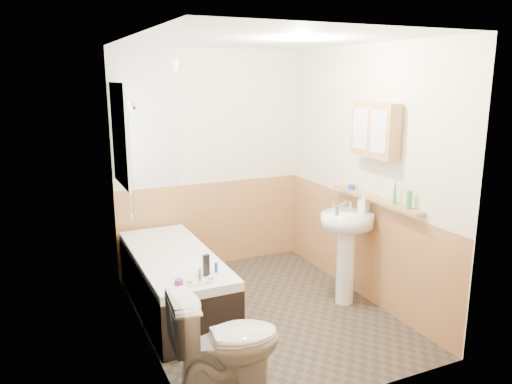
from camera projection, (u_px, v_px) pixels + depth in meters
floor at (263, 312)px, 4.76m from camera, size 2.80×2.80×0.00m
ceiling at (263, 39)px, 4.19m from camera, size 2.80×2.80×0.00m
wall_back at (210, 161)px, 5.72m from camera, size 2.20×0.02×2.50m
wall_front at (357, 227)px, 3.23m from camera, size 2.20×0.02×2.50m
wall_left at (139, 197)px, 4.02m from camera, size 0.02×2.80×2.50m
wall_right at (364, 175)px, 4.93m from camera, size 0.02×2.80×2.50m
wainscot_right at (359, 247)px, 5.09m from camera, size 0.01×2.80×1.00m
wainscot_front at (350, 331)px, 3.42m from camera, size 2.20×0.01×1.00m
wainscot_back at (212, 224)px, 5.87m from camera, size 2.20×0.01×1.00m
tile_cladding_left at (142, 197)px, 4.03m from camera, size 0.01×2.80×2.50m
tile_return_back at (145, 119)px, 5.29m from camera, size 0.75×0.01×1.50m
window at (121, 135)px, 4.79m from camera, size 0.03×0.79×0.99m
bathtub at (174, 280)px, 4.78m from camera, size 0.70×1.79×0.70m
shower_riser at (130, 142)px, 4.53m from camera, size 0.11×0.09×1.29m
toilet at (226, 343)px, 3.48m from camera, size 0.82×0.51×0.76m
sink at (347, 239)px, 4.83m from camera, size 0.54×0.44×1.04m
pine_shelf at (375, 199)px, 4.70m from camera, size 0.10×1.23×0.03m
medicine_cabinet at (375, 130)px, 4.55m from camera, size 0.14×0.55×0.50m
foam_can at (409, 200)px, 4.27m from camera, size 0.06×0.06×0.16m
green_bottle at (395, 191)px, 4.42m from camera, size 0.06×0.06×0.24m
black_jar at (352, 187)px, 5.02m from camera, size 0.09×0.09×0.05m
soap_bottle at (363, 208)px, 4.79m from camera, size 0.14×0.20×0.09m
clear_bottle at (337, 211)px, 4.67m from camera, size 0.04×0.04×0.09m
blue_gel at (206, 265)px, 4.18m from camera, size 0.06×0.05×0.19m
cream_jar at (179, 282)px, 4.02m from camera, size 0.09×0.09×0.04m
orange_bottle at (216, 267)px, 4.27m from camera, size 0.04×0.04×0.09m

